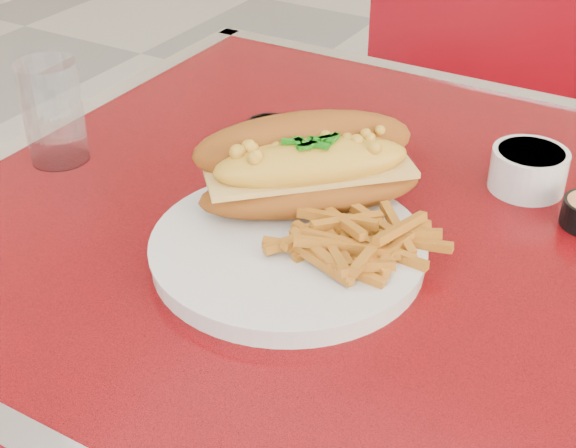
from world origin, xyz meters
The scene contains 8 objects.
diner_table centered at (0.00, 0.00, 0.61)m, with size 1.23×0.83×0.77m.
dinner_plate centered at (-0.19, -0.10, 0.78)m, with size 0.28×0.28×0.02m.
mac_hoagie centered at (-0.21, -0.03, 0.83)m, with size 0.25×0.24×0.10m.
fries_pile centered at (-0.13, -0.09, 0.81)m, with size 0.12×0.11×0.03m, color orange, non-canonical shape.
fork centered at (-0.13, -0.09, 0.79)m, with size 0.03×0.13×0.00m.
gravy_ramekin centered at (-0.03, 0.15, 0.79)m, with size 0.10×0.10×0.05m.
sauce_cup_left centered at (-0.34, 0.10, 0.79)m, with size 0.06×0.06×0.03m.
water_tumbler centered at (-0.53, -0.06, 0.83)m, with size 0.07×0.07×0.12m, color silver.
Camera 1 is at (0.13, -0.66, 1.23)m, focal length 50.00 mm.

